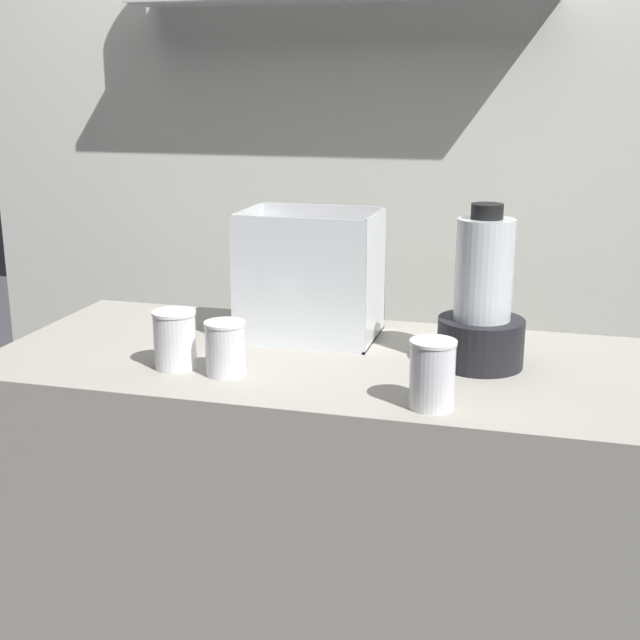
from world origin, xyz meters
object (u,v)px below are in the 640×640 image
juice_cup_orange_left (225,350)px  carrot_display_bin (309,298)px  juice_cup_carrot_middle (432,378)px  blender_pitcher (482,307)px  juice_cup_mango_far_left (175,343)px

juice_cup_orange_left → carrot_display_bin: bearing=74.5°
carrot_display_bin → juice_cup_carrot_middle: size_ratio=2.41×
blender_pitcher → juice_cup_carrot_middle: (-0.06, -0.27, -0.07)m
juice_cup_orange_left → juice_cup_carrot_middle: 0.43m
juice_cup_orange_left → juice_cup_carrot_middle: juice_cup_carrot_middle is taller
carrot_display_bin → juice_cup_mango_far_left: bearing=-124.4°
juice_cup_mango_far_left → juice_cup_carrot_middle: juice_cup_carrot_middle is taller
juice_cup_mango_far_left → juice_cup_orange_left: (0.12, -0.01, -0.00)m
juice_cup_orange_left → blender_pitcher: bearing=21.6°
carrot_display_bin → juice_cup_mango_far_left: size_ratio=2.55×
blender_pitcher → juice_cup_orange_left: (-0.49, -0.19, -0.08)m
juice_cup_mango_far_left → juice_cup_carrot_middle: (0.54, -0.09, 0.00)m
carrot_display_bin → blender_pitcher: (0.40, -0.11, 0.03)m
juice_cup_mango_far_left → juice_cup_orange_left: 0.12m
blender_pitcher → juice_cup_orange_left: bearing=-158.4°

